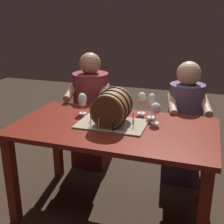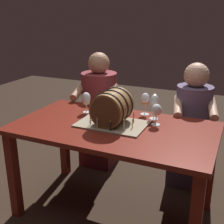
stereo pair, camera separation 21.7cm
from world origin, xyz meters
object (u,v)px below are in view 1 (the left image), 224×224
(wine_glass_amber, at_px, (142,99))
(person_seated_right, at_px, (184,129))
(barrel_cake, at_px, (112,109))
(dining_table, at_px, (114,139))
(wine_glass_empty, at_px, (156,109))
(wine_glass_rose, at_px, (152,102))
(wine_glass_red, at_px, (106,98))
(wine_glass_white, at_px, (82,100))
(person_seated_left, at_px, (91,115))

(wine_glass_amber, xyz_separation_m, person_seated_right, (0.33, 0.35, -0.36))
(barrel_cake, bearing_deg, dining_table, -38.22)
(wine_glass_empty, relative_size, person_seated_right, 0.14)
(wine_glass_rose, bearing_deg, wine_glass_red, 173.50)
(barrel_cake, height_order, wine_glass_rose, barrel_cake)
(wine_glass_white, bearing_deg, wine_glass_empty, -3.51)
(barrel_cake, bearing_deg, wine_glass_empty, 23.91)
(barrel_cake, relative_size, wine_glass_white, 2.91)
(wine_glass_rose, height_order, wine_glass_amber, wine_glass_rose)
(dining_table, xyz_separation_m, person_seated_right, (0.46, 0.68, -0.12))
(wine_glass_empty, bearing_deg, dining_table, -151.70)
(wine_glass_empty, distance_m, person_seated_right, 0.66)
(wine_glass_amber, bearing_deg, wine_glass_white, -161.90)
(wine_glass_white, relative_size, person_seated_right, 0.15)
(dining_table, xyz_separation_m, wine_glass_white, (-0.33, 0.19, 0.22))
(wine_glass_red, xyz_separation_m, person_seated_right, (0.63, 0.38, -0.35))
(dining_table, xyz_separation_m, wine_glass_amber, (0.13, 0.34, 0.23))
(dining_table, bearing_deg, wine_glass_white, 150.62)
(wine_glass_rose, bearing_deg, wine_glass_white, -172.14)
(wine_glass_rose, relative_size, person_seated_left, 0.17)
(dining_table, bearing_deg, person_seated_left, 124.04)
(dining_table, distance_m, wine_glass_white, 0.44)
(barrel_cake, xyz_separation_m, wine_glass_empty, (0.30, 0.13, -0.01))
(dining_table, height_order, wine_glass_amber, wine_glass_amber)
(barrel_cake, distance_m, person_seated_left, 0.86)
(wine_glass_red, distance_m, wine_glass_white, 0.21)
(wine_glass_rose, distance_m, wine_glass_red, 0.39)
(wine_glass_red, height_order, wine_glass_white, wine_glass_red)
(person_seated_left, bearing_deg, person_seated_right, -0.03)
(wine_glass_rose, height_order, person_seated_right, person_seated_right)
(wine_glass_amber, distance_m, person_seated_left, 0.76)
(dining_table, relative_size, person_seated_left, 1.26)
(wine_glass_empty, bearing_deg, person_seated_left, 144.09)
(wine_glass_amber, xyz_separation_m, wine_glass_empty, (0.15, -0.19, -0.01))
(wine_glass_rose, distance_m, wine_glass_amber, 0.12)
(barrel_cake, distance_m, wine_glass_empty, 0.33)
(barrel_cake, xyz_separation_m, wine_glass_white, (-0.31, 0.17, -0.01))
(dining_table, height_order, person_seated_left, person_seated_left)
(dining_table, bearing_deg, barrel_cake, 141.78)
(dining_table, height_order, person_seated_right, person_seated_right)
(person_seated_right, bearing_deg, wine_glass_red, -149.12)
(dining_table, distance_m, wine_glass_rose, 0.42)
(wine_glass_amber, distance_m, person_seated_right, 0.60)
(wine_glass_rose, bearing_deg, person_seated_right, 60.58)
(wine_glass_white, height_order, person_seated_right, person_seated_right)
(wine_glass_amber, height_order, wine_glass_empty, wine_glass_amber)
(wine_glass_white, distance_m, person_seated_right, 1.00)
(person_seated_left, bearing_deg, dining_table, -55.96)
(wine_glass_rose, relative_size, wine_glass_empty, 1.23)
(wine_glass_red, relative_size, wine_glass_empty, 1.13)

